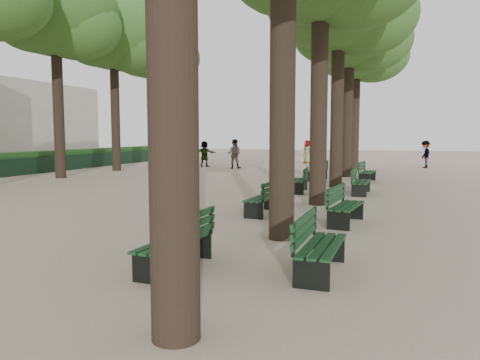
% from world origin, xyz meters
% --- Properties ---
extents(ground, '(120.00, 120.00, 0.00)m').
position_xyz_m(ground, '(0.00, 0.00, 0.00)').
color(ground, tan).
rests_on(ground, ground).
extents(tree_central_4, '(6.00, 6.00, 9.95)m').
position_xyz_m(tree_central_4, '(1.50, 18.00, 7.65)').
color(tree_central_4, '#33261C').
rests_on(tree_central_4, ground).
extents(tree_central_5, '(6.00, 6.00, 9.95)m').
position_xyz_m(tree_central_5, '(1.50, 23.00, 7.65)').
color(tree_central_5, '#33261C').
rests_on(tree_central_5, ground).
extents(tree_far_3, '(6.00, 6.00, 10.45)m').
position_xyz_m(tree_far_3, '(-12.00, 13.00, 8.14)').
color(tree_far_3, '#33261C').
rests_on(tree_far_3, ground).
extents(tree_far_4, '(6.00, 6.00, 10.45)m').
position_xyz_m(tree_far_4, '(-12.00, 18.00, 8.14)').
color(tree_far_4, '#33261C').
rests_on(tree_far_4, ground).
extents(tree_far_5, '(6.00, 6.00, 10.45)m').
position_xyz_m(tree_far_5, '(-12.00, 23.00, 8.14)').
color(tree_far_5, '#33261C').
rests_on(tree_far_5, ground).
extents(bench_left_0, '(0.70, 1.84, 0.92)m').
position_xyz_m(bench_left_0, '(0.37, 0.32, 0.27)').
color(bench_left_0, black).
rests_on(bench_left_0, ground).
extents(bench_left_1, '(0.71, 1.84, 0.92)m').
position_xyz_m(bench_left_1, '(0.37, 5.81, 0.27)').
color(bench_left_1, black).
rests_on(bench_left_1, ground).
extents(bench_left_2, '(0.72, 1.84, 0.92)m').
position_xyz_m(bench_left_2, '(0.37, 10.91, 0.27)').
color(bench_left_2, black).
rests_on(bench_left_2, ground).
extents(bench_left_3, '(0.76, 1.85, 0.92)m').
position_xyz_m(bench_left_3, '(0.37, 15.74, 0.27)').
color(bench_left_3, black).
rests_on(bench_left_3, ground).
extents(bench_right_0, '(0.63, 1.82, 0.92)m').
position_xyz_m(bench_right_0, '(2.63, 0.79, 0.27)').
color(bench_right_0, black).
rests_on(bench_right_0, ground).
extents(bench_right_1, '(0.80, 1.86, 0.92)m').
position_xyz_m(bench_right_1, '(2.63, 5.04, 0.27)').
color(bench_right_1, black).
rests_on(bench_right_1, ground).
extents(bench_right_2, '(0.62, 1.81, 0.92)m').
position_xyz_m(bench_right_2, '(2.63, 11.00, 0.27)').
color(bench_right_2, black).
rests_on(bench_right_2, ground).
extents(bench_right_3, '(0.77, 1.85, 0.92)m').
position_xyz_m(bench_right_3, '(2.63, 15.67, 0.27)').
color(bench_right_3, black).
rests_on(bench_right_3, ground).
extents(man_with_map, '(0.64, 0.66, 1.54)m').
position_xyz_m(man_with_map, '(0.16, 1.00, 0.77)').
color(man_with_map, black).
rests_on(man_with_map, ground).
extents(pedestrian_a, '(0.93, 0.44, 1.86)m').
position_xyz_m(pedestrian_a, '(-5.82, 21.77, 0.93)').
color(pedestrian_a, '#262628').
rests_on(pedestrian_a, ground).
extents(pedestrian_b, '(0.56, 1.19, 1.77)m').
position_xyz_m(pedestrian_b, '(5.75, 25.93, 0.88)').
color(pedestrian_b, '#262628').
rests_on(pedestrian_b, ground).
extents(pedestrian_d, '(0.77, 0.90, 1.74)m').
position_xyz_m(pedestrian_d, '(-2.34, 28.60, 0.87)').
color(pedestrian_d, '#262628').
rests_on(pedestrian_d, ground).
extents(pedestrian_e, '(1.62, 0.46, 1.72)m').
position_xyz_m(pedestrian_e, '(-8.30, 22.88, 0.86)').
color(pedestrian_e, '#262628').
rests_on(pedestrian_e, ground).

